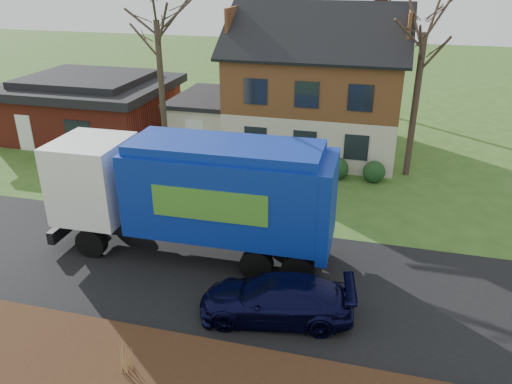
# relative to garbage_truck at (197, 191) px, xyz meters

# --- Properties ---
(ground) EXTENTS (120.00, 120.00, 0.00)m
(ground) POSITION_rel_garbage_truck_xyz_m (0.32, -1.13, -2.54)
(ground) COLOR #2E521B
(ground) RESTS_ON ground
(road) EXTENTS (80.00, 7.00, 0.02)m
(road) POSITION_rel_garbage_truck_xyz_m (0.32, -1.13, -2.53)
(road) COLOR black
(road) RESTS_ON ground
(mulch_verge) EXTENTS (80.00, 3.50, 0.30)m
(mulch_verge) POSITION_rel_garbage_truck_xyz_m (0.32, -6.43, -2.39)
(mulch_verge) COLOR black
(mulch_verge) RESTS_ON ground
(main_house) EXTENTS (12.95, 8.95, 9.26)m
(main_house) POSITION_rel_garbage_truck_xyz_m (1.81, 12.78, 1.49)
(main_house) COLOR beige
(main_house) RESTS_ON ground
(ranch_house) EXTENTS (9.80, 8.20, 3.70)m
(ranch_house) POSITION_rel_garbage_truck_xyz_m (-11.68, 11.87, -0.73)
(ranch_house) COLOR maroon
(ranch_house) RESTS_ON ground
(garbage_truck) EXTENTS (10.33, 2.94, 4.41)m
(garbage_truck) POSITION_rel_garbage_truck_xyz_m (0.00, 0.00, 0.00)
(garbage_truck) COLOR black
(garbage_truck) RESTS_ON ground
(silver_sedan) EXTENTS (4.38, 2.29, 1.37)m
(silver_sedan) POSITION_rel_garbage_truck_xyz_m (-6.00, 2.95, -1.85)
(silver_sedan) COLOR #AAACB2
(silver_sedan) RESTS_ON ground
(navy_wagon) EXTENTS (4.87, 2.60, 1.34)m
(navy_wagon) POSITION_rel_garbage_truck_xyz_m (3.56, -2.93, -1.87)
(navy_wagon) COLOR black
(navy_wagon) RESTS_ON ground
(tree_front_east) EXTENTS (3.60, 3.60, 9.99)m
(tree_front_east) POSITION_rel_garbage_truck_xyz_m (7.50, 9.96, 5.58)
(tree_front_east) COLOR #413027
(tree_front_east) RESTS_ON ground
(grass_clump_mid) EXTENTS (0.31, 0.25, 0.86)m
(grass_clump_mid) POSITION_rel_garbage_truck_xyz_m (0.49, -6.32, -1.81)
(grass_clump_mid) COLOR #A9844A
(grass_clump_mid) RESTS_ON mulch_verge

